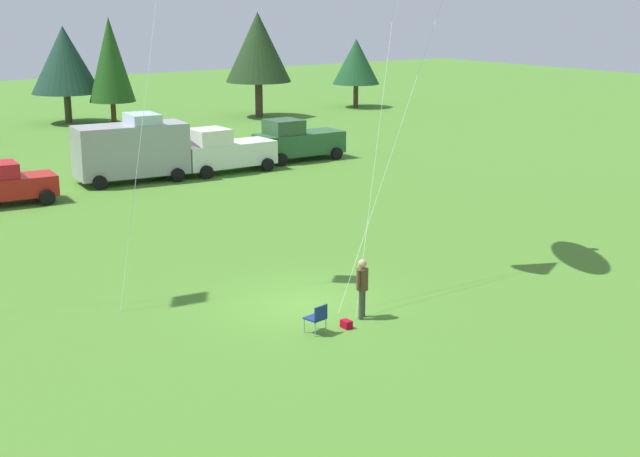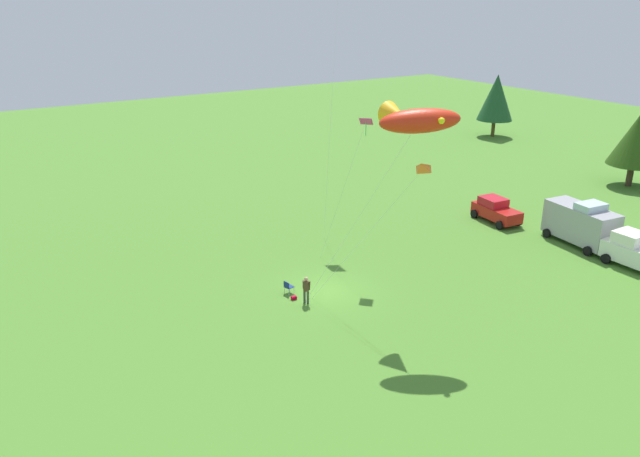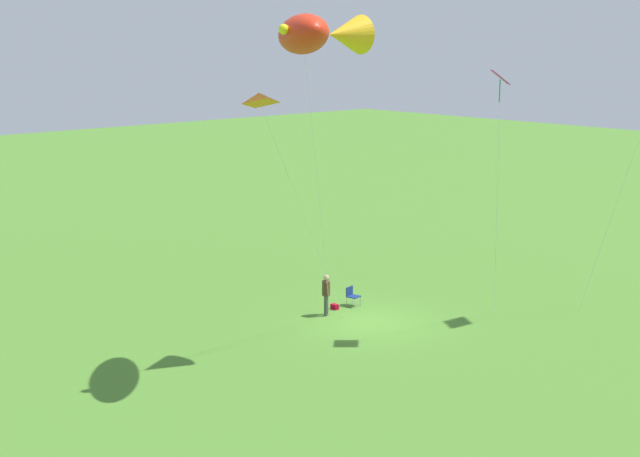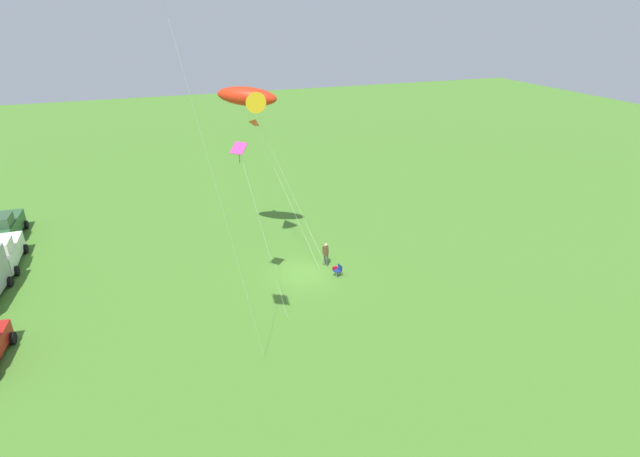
% 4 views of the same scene
% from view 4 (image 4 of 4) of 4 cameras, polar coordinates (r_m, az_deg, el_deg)
% --- Properties ---
extents(ground_plane, '(160.00, 160.00, 0.00)m').
position_cam_4_polar(ground_plane, '(34.57, -1.78, -5.24)').
color(ground_plane, '#487E29').
extents(person_kite_flyer, '(0.50, 0.48, 1.74)m').
position_cam_4_polar(person_kite_flyer, '(35.21, 0.68, -2.76)').
color(person_kite_flyer, '#3C443C').
rests_on(person_kite_flyer, ground).
extents(folding_chair, '(0.57, 0.57, 0.82)m').
position_cam_4_polar(folding_chair, '(34.13, 2.12, -4.73)').
color(folding_chair, navy).
rests_on(folding_chair, ground).
extents(backpack_on_grass, '(0.22, 0.32, 0.22)m').
position_cam_4_polar(backpack_on_grass, '(35.08, 1.73, -4.57)').
color(backpack_on_grass, '#AB0620').
rests_on(backpack_on_grass, ground).
extents(truck_white_pickup, '(5.02, 2.45, 2.34)m').
position_cam_4_polar(truck_white_pickup, '(41.50, -32.66, -2.39)').
color(truck_white_pickup, white).
rests_on(truck_white_pickup, ground).
extents(truck_green_flatbed, '(5.09, 2.59, 2.34)m').
position_cam_4_polar(truck_green_flatbed, '(46.23, -32.48, 0.13)').
color(truck_green_flatbed, '#2B5931').
rests_on(truck_green_flatbed, ground).
extents(kite_large_fish, '(6.64, 6.16, 12.10)m').
position_cam_4_polar(kite_large_fish, '(34.78, -8.18, 14.61)').
color(kite_large_fish, red).
rests_on(kite_large_fish, ground).
extents(kite_diamond_rainbow, '(3.14, 2.27, 10.10)m').
position_cam_4_polar(kite_diamond_rainbow, '(27.92, -9.07, 8.33)').
color(kite_diamond_rainbow, '#D73890').
rests_on(kite_diamond_rainbow, ground).
extents(kite_delta_orange, '(6.86, 3.01, 9.61)m').
position_cam_4_polar(kite_delta_orange, '(36.92, -7.31, 11.95)').
color(kite_delta_orange, orange).
rests_on(kite_delta_orange, ground).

